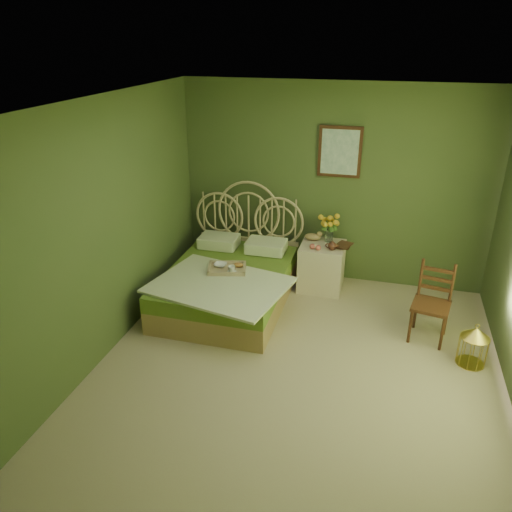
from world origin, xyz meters
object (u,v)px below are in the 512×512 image
(bed, at_px, (229,281))
(nightstand, at_px, (322,262))
(chair, at_px, (432,297))
(birdcage, at_px, (473,346))

(bed, height_order, nightstand, bed)
(nightstand, relative_size, chair, 1.19)
(chair, bearing_deg, nightstand, 158.07)
(nightstand, bearing_deg, bed, -146.70)
(bed, xyz_separation_m, chair, (2.38, -0.14, 0.20))
(birdcage, bearing_deg, chair, 134.04)
(chair, xyz_separation_m, birdcage, (0.42, -0.44, -0.28))
(bed, height_order, chair, bed)
(bed, distance_m, nightstand, 1.27)
(nightstand, height_order, chair, nightstand)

